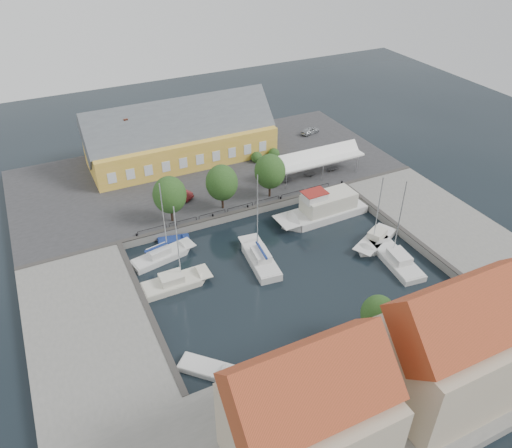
{
  "coord_description": "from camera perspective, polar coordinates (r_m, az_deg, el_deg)",
  "views": [
    {
      "loc": [
        -22.57,
        -40.44,
        36.58
      ],
      "look_at": [
        0.0,
        6.0,
        1.5
      ],
      "focal_mm": 35.0,
      "sensor_mm": 36.0,
      "label": 1
    }
  ],
  "objects": [
    {
      "name": "car_red",
      "position": [
        69.41,
        -9.08,
        3.63
      ],
      "size": [
        4.01,
        4.81,
        1.55
      ],
      "primitive_type": "imported",
      "rotation": [
        0.0,
        0.0,
        0.6
      ],
      "color": "maroon",
      "rests_on": "north_quay"
    },
    {
      "name": "tent_canopy",
      "position": [
        73.75,
        6.97,
        7.43
      ],
      "size": [
        14.0,
        4.0,
        2.83
      ],
      "color": "white",
      "rests_on": "north_quay"
    },
    {
      "name": "quay_trees",
      "position": [
        64.64,
        -3.94,
        4.73
      ],
      "size": [
        18.2,
        4.2,
        6.3
      ],
      "color": "black",
      "rests_on": "north_quay"
    },
    {
      "name": "north_quay",
      "position": [
        76.4,
        -5.61,
        5.83
      ],
      "size": [
        56.0,
        26.0,
        1.0
      ],
      "primitive_type": "cube",
      "color": "#2D2D30",
      "rests_on": "ground"
    },
    {
      "name": "ground",
      "position": [
        59.02,
        2.55,
        -4.15
      ],
      "size": [
        140.0,
        140.0,
        0.0
      ],
      "primitive_type": "plane",
      "color": "black",
      "rests_on": "ground"
    },
    {
      "name": "launch_sw",
      "position": [
        47.56,
        -5.82,
        -16.17
      ],
      "size": [
        5.04,
        5.02,
        0.98
      ],
      "color": "silver",
      "rests_on": "ground"
    },
    {
      "name": "east_boat_c",
      "position": [
        60.67,
        15.74,
        -4.1
      ],
      "size": [
        3.69,
        8.92,
        11.07
      ],
      "color": "silver",
      "rests_on": "ground"
    },
    {
      "name": "west_boat_a",
      "position": [
        60.06,
        -10.67,
        -3.71
      ],
      "size": [
        8.09,
        3.73,
        10.52
      ],
      "color": "silver",
      "rests_on": "ground"
    },
    {
      "name": "warehouse",
      "position": [
        78.53,
        -9.0,
        9.59
      ],
      "size": [
        28.56,
        14.0,
        9.55
      ],
      "color": "gold",
      "rests_on": "north_quay"
    },
    {
      "name": "south_bank",
      "position": [
        46.79,
        15.38,
        -18.02
      ],
      "size": [
        56.0,
        14.0,
        1.0
      ],
      "primitive_type": "cube",
      "color": "slate",
      "rests_on": "ground"
    },
    {
      "name": "east_quay",
      "position": [
        69.04,
        19.71,
        0.44
      ],
      "size": [
        12.0,
        24.0,
        1.0
      ],
      "primitive_type": "cube",
      "color": "slate",
      "rests_on": "ground"
    },
    {
      "name": "townhouses",
      "position": [
        42.92,
        20.44,
        -14.48
      ],
      "size": [
        36.3,
        8.5,
        12.0
      ],
      "color": "#B6A88C",
      "rests_on": "south_bank"
    },
    {
      "name": "trawler",
      "position": [
        66.69,
        7.78,
        1.61
      ],
      "size": [
        13.01,
        4.16,
        5.0
      ],
      "color": "silver",
      "rests_on": "ground"
    },
    {
      "name": "quay_edge_fittings",
      "position": [
        61.76,
        0.52,
        -0.92
      ],
      "size": [
        56.0,
        24.72,
        0.4
      ],
      "color": "#383533",
      "rests_on": "north_quay"
    },
    {
      "name": "car_silver",
      "position": [
        88.0,
        6.19,
        10.57
      ],
      "size": [
        3.82,
        2.4,
        1.21
      ],
      "primitive_type": "imported",
      "rotation": [
        0.0,
        0.0,
        1.87
      ],
      "color": "#A9ACB0",
      "rests_on": "north_quay"
    },
    {
      "name": "west_quay",
      "position": [
        52.73,
        -18.36,
        -11.24
      ],
      "size": [
        12.0,
        24.0,
        1.0
      ],
      "primitive_type": "cube",
      "color": "slate",
      "rests_on": "ground"
    },
    {
      "name": "launch_nw",
      "position": [
        62.62,
        -9.45,
        -1.99
      ],
      "size": [
        4.09,
        2.26,
        0.88
      ],
      "color": "navy",
      "rests_on": "ground"
    },
    {
      "name": "east_boat_b",
      "position": [
        63.32,
        13.47,
        -1.9
      ],
      "size": [
        7.53,
        5.35,
        10.13
      ],
      "color": "silver",
      "rests_on": "ground"
    },
    {
      "name": "west_boat_b",
      "position": [
        56.03,
        -9.25,
        -6.77
      ],
      "size": [
        7.86,
        2.8,
        10.71
      ],
      "color": "beige",
      "rests_on": "ground"
    },
    {
      "name": "center_sailboat",
      "position": [
        58.42,
        0.45,
        -4.13
      ],
      "size": [
        3.41,
        8.75,
        11.81
      ],
      "color": "silver",
      "rests_on": "ground"
    }
  ]
}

